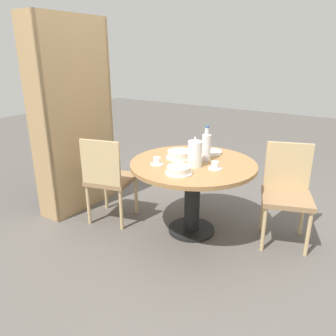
{
  "coord_description": "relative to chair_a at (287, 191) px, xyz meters",
  "views": [
    {
      "loc": [
        -2.48,
        -1.33,
        1.65
      ],
      "look_at": [
        0.0,
        0.27,
        0.6
      ],
      "focal_mm": 35.0,
      "sensor_mm": 36.0,
      "label": 1
    }
  ],
  "objects": [
    {
      "name": "dining_table",
      "position": [
        -0.33,
        0.77,
        0.08
      ],
      "size": [
        1.15,
        1.15,
        0.7
      ],
      "color": "black",
      "rests_on": "ground_plane"
    },
    {
      "name": "plate_stack",
      "position": [
        0.01,
        0.75,
        0.24
      ],
      "size": [
        0.19,
        0.19,
        0.03
      ],
      "color": "white",
      "rests_on": "dining_table"
    },
    {
      "name": "cake_main",
      "position": [
        -0.3,
        0.94,
        0.26
      ],
      "size": [
        0.25,
        0.25,
        0.07
      ],
      "color": "white",
      "rests_on": "dining_table"
    },
    {
      "name": "cup_a",
      "position": [
        -0.39,
        0.53,
        0.25
      ],
      "size": [
        0.12,
        0.12,
        0.07
      ],
      "color": "silver",
      "rests_on": "dining_table"
    },
    {
      "name": "ground_plane",
      "position": [
        -0.33,
        0.77,
        -0.48
      ],
      "size": [
        14.0,
        14.0,
        0.0
      ],
      "primitive_type": "plane",
      "color": "#56514C"
    },
    {
      "name": "cup_c",
      "position": [
        -0.56,
        1.01,
        0.25
      ],
      "size": [
        0.12,
        0.12,
        0.07
      ],
      "color": "silver",
      "rests_on": "dining_table"
    },
    {
      "name": "bookshelf",
      "position": [
        -0.49,
        2.11,
        0.45
      ],
      "size": [
        0.9,
        0.28,
        1.99
      ],
      "rotation": [
        0.0,
        0.0,
        3.14
      ],
      "color": "tan",
      "rests_on": "ground_plane"
    },
    {
      "name": "chair_b",
      "position": [
        -0.61,
        1.56,
        0.0
      ],
      "size": [
        0.51,
        0.51,
        0.89
      ],
      "rotation": [
        0.0,
        0.0,
        8.11
      ],
      "color": "tan",
      "rests_on": "ground_plane"
    },
    {
      "name": "cup_b",
      "position": [
        0.01,
        0.95,
        0.25
      ],
      "size": [
        0.12,
        0.12,
        0.07
      ],
      "color": "silver",
      "rests_on": "dining_table"
    },
    {
      "name": "coffee_pot",
      "position": [
        -0.42,
        0.71,
        0.34
      ],
      "size": [
        0.12,
        0.12,
        0.27
      ],
      "color": "white",
      "rests_on": "dining_table"
    },
    {
      "name": "chair_a",
      "position": [
        0.0,
        0.0,
        0.0
      ],
      "size": [
        0.53,
        0.53,
        0.89
      ],
      "rotation": [
        0.0,
        0.0,
        5.05
      ],
      "color": "tan",
      "rests_on": "ground_plane"
    },
    {
      "name": "cake_second",
      "position": [
        -0.65,
        0.73,
        0.25
      ],
      "size": [
        0.23,
        0.23,
        0.06
      ],
      "color": "white",
      "rests_on": "dining_table"
    },
    {
      "name": "water_bottle",
      "position": [
        -0.22,
        0.7,
        0.35
      ],
      "size": [
        0.08,
        0.08,
        0.32
      ],
      "color": "silver",
      "rests_on": "dining_table"
    }
  ]
}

